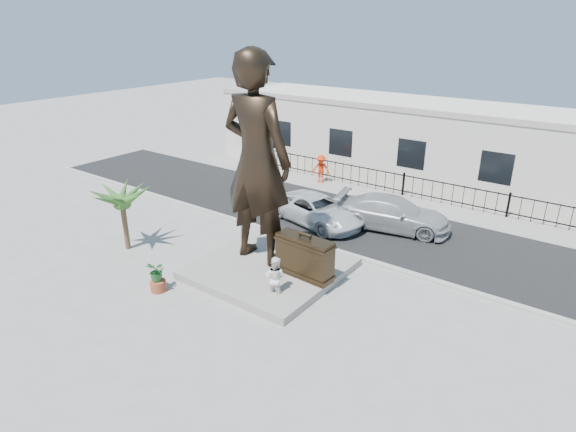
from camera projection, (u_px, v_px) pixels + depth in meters
name	position (u px, v px, depth m)	size (l,w,h in m)	color
ground	(255.00, 292.00, 17.27)	(100.00, 100.00, 0.00)	#9E9991
street	(361.00, 222.00, 23.24)	(40.00, 7.00, 0.01)	black
curb	(322.00, 247.00, 20.61)	(40.00, 0.25, 0.12)	#A5A399
far_sidewalk	(396.00, 199.00, 26.22)	(40.00, 2.50, 0.02)	#9E9991
plinth	(270.00, 268.00, 18.61)	(5.20, 5.20, 0.30)	gray
fence	(403.00, 185.00, 26.60)	(22.00, 0.10, 1.20)	black
building	(434.00, 142.00, 29.13)	(28.00, 7.00, 4.40)	silver
statue	(257.00, 160.00, 17.67)	(2.91, 1.91, 7.97)	black
suitcase	(305.00, 257.00, 17.48)	(2.20, 0.70, 1.55)	#2F2214
tourist	(275.00, 278.00, 16.63)	(0.78, 0.60, 1.60)	white
car_white	(318.00, 210.00, 22.84)	(2.25, 4.87, 1.35)	silver
car_silver	(393.00, 213.00, 22.24)	(2.13, 5.24, 1.52)	#A4A6A8
worker	(321.00, 169.00, 28.54)	(1.09, 0.63, 1.69)	red
palm_tree	(128.00, 248.00, 20.58)	(1.80, 1.80, 3.20)	#2D5920
planter	(158.00, 286.00, 17.29)	(0.56, 0.56, 0.40)	#9A4229
shrub	(157.00, 271.00, 17.07)	(0.69, 0.60, 0.77)	#1E5E25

